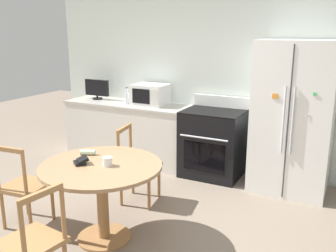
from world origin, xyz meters
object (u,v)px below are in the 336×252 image
(oven_range, at_px, (213,143))
(dining_chair_left, at_px, (24,187))
(dining_chair_far, at_px, (138,166))
(microwave, at_px, (150,94))
(counter_bottle, at_px, (127,98))
(countertop_tv, at_px, (97,89))
(refrigerator, at_px, (293,118))
(dining_chair_near, at_px, (33,243))
(wallet, at_px, (81,161))
(candle_glass, at_px, (107,162))

(oven_range, relative_size, dining_chair_left, 1.20)
(oven_range, relative_size, dining_chair_far, 1.20)
(microwave, height_order, counter_bottle, microwave)
(microwave, bearing_deg, counter_bottle, -158.01)
(oven_range, height_order, dining_chair_left, oven_range)
(microwave, xyz_separation_m, countertop_tv, (-0.97, -0.01, 0.02))
(countertop_tv, xyz_separation_m, dining_chair_left, (0.78, -2.27, -0.64))
(countertop_tv, bearing_deg, refrigerator, -1.82)
(refrigerator, bearing_deg, microwave, 177.09)
(dining_chair_left, distance_m, dining_chair_far, 1.25)
(refrigerator, xyz_separation_m, dining_chair_near, (-1.37, -2.89, -0.50))
(oven_range, relative_size, counter_bottle, 4.31)
(countertop_tv, xyz_separation_m, wallet, (1.47, -2.18, -0.28))
(dining_chair_near, bearing_deg, dining_chair_far, 12.43)
(dining_chair_near, relative_size, dining_chair_left, 1.00)
(microwave, distance_m, countertop_tv, 0.97)
(dining_chair_near, xyz_separation_m, dining_chair_left, (-0.88, 0.72, 0.00))
(dining_chair_near, bearing_deg, wallet, 20.48)
(dining_chair_near, xyz_separation_m, candle_glass, (0.06, 0.88, 0.37))
(oven_range, height_order, dining_chair_near, oven_range)
(refrigerator, xyz_separation_m, countertop_tv, (-3.03, 0.10, 0.14))
(dining_chair_near, distance_m, dining_chair_far, 1.75)
(oven_range, height_order, wallet, oven_range)
(refrigerator, bearing_deg, dining_chair_left, -136.00)
(dining_chair_near, distance_m, dining_chair_left, 1.14)
(dining_chair_left, distance_m, wallet, 0.78)
(oven_range, distance_m, microwave, 1.18)
(dining_chair_left, bearing_deg, refrigerator, 38.18)
(microwave, distance_m, dining_chair_near, 3.14)
(dining_chair_far, bearing_deg, dining_chair_left, -44.71)
(microwave, xyz_separation_m, candle_glass, (0.75, -2.12, -0.25))
(oven_range, xyz_separation_m, dining_chair_far, (-0.49, -1.18, -0.03))
(microwave, relative_size, candle_glass, 5.44)
(oven_range, relative_size, countertop_tv, 2.53)
(refrigerator, bearing_deg, candle_glass, -123.11)
(oven_range, bearing_deg, dining_chair_left, -118.96)
(candle_glass, height_order, wallet, candle_glass)
(dining_chair_near, bearing_deg, countertop_tv, 36.53)
(countertop_tv, bearing_deg, wallet, -56.00)
(candle_glass, bearing_deg, oven_range, 82.19)
(candle_glass, bearing_deg, refrigerator, 56.89)
(refrigerator, height_order, dining_chair_left, refrigerator)
(refrigerator, bearing_deg, oven_range, 178.57)
(dining_chair_near, relative_size, wallet, 5.20)
(counter_bottle, relative_size, wallet, 1.44)
(wallet, bearing_deg, counter_bottle, 111.87)
(microwave, bearing_deg, dining_chair_far, -66.90)
(dining_chair_near, relative_size, dining_chair_far, 1.00)
(candle_glass, bearing_deg, dining_chair_left, -170.27)
(oven_range, bearing_deg, countertop_tv, 177.98)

